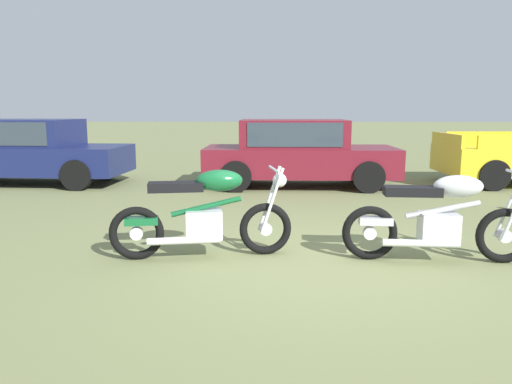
# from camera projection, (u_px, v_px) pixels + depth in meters

# --- Properties ---
(ground_plane) EXTENTS (120.00, 120.00, 0.00)m
(ground_plane) POSITION_uv_depth(u_px,v_px,m) (324.00, 265.00, 5.29)
(ground_plane) COLOR olive
(motorcycle_green) EXTENTS (2.03, 0.74, 1.02)m
(motorcycle_green) POSITION_uv_depth(u_px,v_px,m) (204.00, 214.00, 5.50)
(motorcycle_green) COLOR black
(motorcycle_green) RESTS_ON ground
(motorcycle_silver) EXTENTS (2.04, 0.64, 1.02)m
(motorcycle_silver) POSITION_uv_depth(u_px,v_px,m) (440.00, 218.00, 5.34)
(motorcycle_silver) COLOR black
(motorcycle_silver) RESTS_ON ground
(car_navy) EXTENTS (4.39, 2.05, 1.43)m
(car_navy) POSITION_uv_depth(u_px,v_px,m) (25.00, 148.00, 10.92)
(car_navy) COLOR #161E4C
(car_navy) RESTS_ON ground
(car_burgundy) EXTENTS (4.08, 1.85, 1.43)m
(car_burgundy) POSITION_uv_depth(u_px,v_px,m) (297.00, 150.00, 10.54)
(car_burgundy) COLOR maroon
(car_burgundy) RESTS_ON ground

